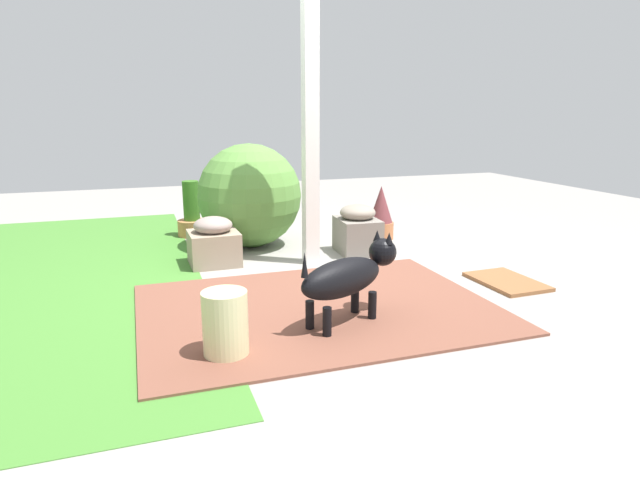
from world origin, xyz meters
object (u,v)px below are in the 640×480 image
(terracotta_pot_spiky, at_px, (381,214))
(doormat, at_px, (507,282))
(porch_pillar, at_px, (310,127))
(round_shrub, at_px, (250,196))
(ceramic_urn, at_px, (225,324))
(dog, at_px, (349,275))
(terracotta_pot_tall, at_px, (192,216))
(stone_planter_nearest, at_px, (357,230))
(stone_planter_mid, at_px, (214,242))

(terracotta_pot_spiky, bearing_deg, doormat, -170.30)
(porch_pillar, bearing_deg, terracotta_pot_spiky, -57.43)
(terracotta_pot_spiky, height_order, doormat, terracotta_pot_spiky)
(round_shrub, xyz_separation_m, ceramic_urn, (-2.46, 0.66, -0.33))
(dog, bearing_deg, ceramic_urn, 105.17)
(terracotta_pot_tall, relative_size, dog, 0.76)
(porch_pillar, distance_m, dog, 1.72)
(terracotta_pot_tall, relative_size, ceramic_urn, 1.59)
(round_shrub, distance_m, dog, 2.25)
(doormat, bearing_deg, dog, 103.40)
(round_shrub, relative_size, ceramic_urn, 2.71)
(porch_pillar, height_order, terracotta_pot_spiky, porch_pillar)
(stone_planter_nearest, distance_m, doormat, 1.50)
(stone_planter_nearest, distance_m, terracotta_pot_spiky, 0.65)
(dog, bearing_deg, round_shrub, 4.23)
(stone_planter_mid, relative_size, ceramic_urn, 1.15)
(terracotta_pot_tall, bearing_deg, stone_planter_nearest, -131.32)
(doormat, bearing_deg, terracotta_pot_tall, 40.76)
(stone_planter_nearest, relative_size, doormat, 0.81)
(terracotta_pot_tall, bearing_deg, round_shrub, -142.01)
(round_shrub, height_order, terracotta_pot_tall, round_shrub)
(ceramic_urn, distance_m, doormat, 2.41)
(terracotta_pot_spiky, height_order, ceramic_urn, terracotta_pot_spiky)
(porch_pillar, distance_m, doormat, 2.07)
(round_shrub, relative_size, doormat, 1.70)
(porch_pillar, xyz_separation_m, stone_planter_mid, (0.22, 0.84, -1.00))
(stone_planter_nearest, xyz_separation_m, dog, (-1.64, 0.75, 0.10))
(terracotta_pot_spiky, distance_m, doormat, 1.78)
(ceramic_urn, bearing_deg, porch_pillar, -31.89)
(stone_planter_mid, xyz_separation_m, ceramic_urn, (-1.90, 0.21, -0.01))
(stone_planter_nearest, bearing_deg, terracotta_pot_tall, 48.68)
(porch_pillar, relative_size, dog, 3.03)
(stone_planter_mid, height_order, dog, dog)
(ceramic_urn, xyz_separation_m, doormat, (0.58, -2.33, -0.18))
(dog, relative_size, doormat, 1.31)
(round_shrub, height_order, terracotta_pot_spiky, round_shrub)
(porch_pillar, relative_size, round_shrub, 2.34)
(stone_planter_nearest, bearing_deg, ceramic_urn, 139.71)
(stone_planter_nearest, relative_size, terracotta_pot_spiky, 0.86)
(round_shrub, height_order, doormat, round_shrub)
(round_shrub, bearing_deg, terracotta_pot_spiky, -96.14)
(porch_pillar, height_order, dog, porch_pillar)
(doormat, bearing_deg, ceramic_urn, 104.03)
(stone_planter_nearest, height_order, terracotta_pot_tall, terracotta_pot_tall)
(stone_planter_mid, bearing_deg, dog, -159.84)
(terracotta_pot_spiky, bearing_deg, stone_planter_mid, 102.79)
(stone_planter_nearest, height_order, dog, dog)
(porch_pillar, height_order, stone_planter_nearest, porch_pillar)
(terracotta_pot_tall, bearing_deg, doormat, -139.24)
(porch_pillar, relative_size, terracotta_pot_spiky, 4.22)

